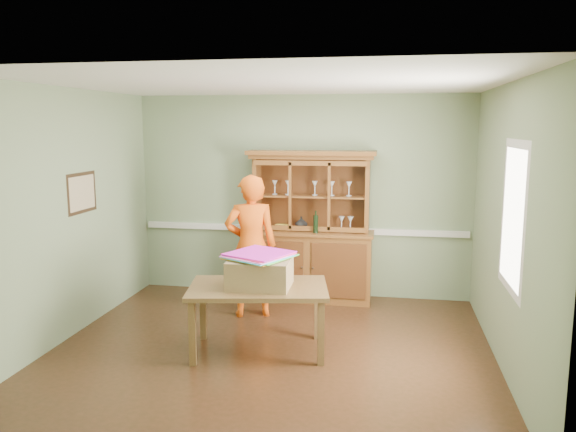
% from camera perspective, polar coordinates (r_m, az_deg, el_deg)
% --- Properties ---
extents(floor, '(4.50, 4.50, 0.00)m').
position_cam_1_polar(floor, '(6.02, -1.62, -13.26)').
color(floor, '#462716').
rests_on(floor, ground).
extents(ceiling, '(4.50, 4.50, 0.00)m').
position_cam_1_polar(ceiling, '(5.57, -1.74, 13.33)').
color(ceiling, white).
rests_on(ceiling, wall_back).
extents(wall_back, '(4.50, 0.00, 4.50)m').
position_cam_1_polar(wall_back, '(7.59, 1.41, 2.02)').
color(wall_back, gray).
rests_on(wall_back, floor).
extents(wall_left, '(0.00, 4.00, 4.00)m').
position_cam_1_polar(wall_left, '(6.48, -21.55, 0.14)').
color(wall_left, gray).
rests_on(wall_left, floor).
extents(wall_right, '(0.00, 4.00, 4.00)m').
position_cam_1_polar(wall_right, '(5.63, 21.34, -1.13)').
color(wall_right, gray).
rests_on(wall_right, floor).
extents(wall_front, '(4.50, 0.00, 4.50)m').
position_cam_1_polar(wall_front, '(3.75, -7.96, -5.55)').
color(wall_front, gray).
rests_on(wall_front, floor).
extents(chair_rail, '(4.41, 0.05, 0.08)m').
position_cam_1_polar(chair_rail, '(7.63, 1.36, -1.36)').
color(chair_rail, silver).
rests_on(chair_rail, wall_back).
extents(framed_map, '(0.03, 0.60, 0.46)m').
position_cam_1_polar(framed_map, '(6.70, -20.16, 2.22)').
color(framed_map, '#2F2013').
rests_on(framed_map, wall_left).
extents(window_panel, '(0.03, 0.96, 1.36)m').
position_cam_1_polar(window_panel, '(5.32, 21.83, -0.10)').
color(window_panel, silver).
rests_on(window_panel, wall_right).
extents(china_hutch, '(1.68, 0.55, 1.97)m').
position_cam_1_polar(china_hutch, '(7.46, 2.29, -3.20)').
color(china_hutch, brown).
rests_on(china_hutch, floor).
extents(dining_table, '(1.51, 1.06, 0.69)m').
position_cam_1_polar(dining_table, '(5.74, -3.04, -7.90)').
color(dining_table, brown).
rests_on(dining_table, floor).
extents(cardboard_box, '(0.62, 0.50, 0.29)m').
position_cam_1_polar(cardboard_box, '(5.65, -2.87, -5.81)').
color(cardboard_box, '#90714A').
rests_on(cardboard_box, dining_table).
extents(kite_stack, '(0.74, 0.74, 0.05)m').
position_cam_1_polar(kite_stack, '(5.66, -2.99, -4.02)').
color(kite_stack, '#FCA51F').
rests_on(kite_stack, cardboard_box).
extents(person, '(0.73, 0.59, 1.73)m').
position_cam_1_polar(person, '(6.76, -3.78, -3.08)').
color(person, '#F0580F').
rests_on(person, floor).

